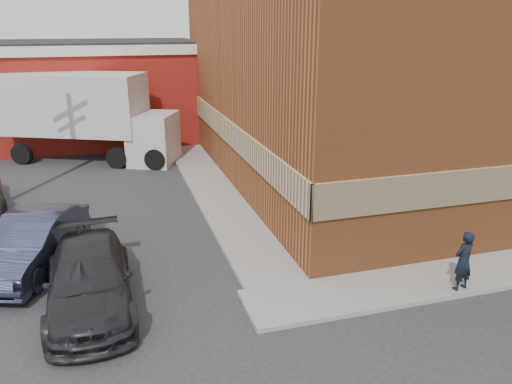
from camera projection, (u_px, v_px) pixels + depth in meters
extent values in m
plane|color=#28282B|center=(256.00, 291.00, 12.91)|extent=(90.00, 90.00, 0.00)
cube|color=#994F27|center=(383.00, 72.00, 21.90)|extent=(14.00, 18.00, 9.00)
cube|color=#D1B781|center=(228.00, 131.00, 20.72)|extent=(0.08, 18.16, 1.00)
cube|color=gray|center=(209.00, 184.00, 21.21)|extent=(1.80, 18.00, 0.12)
cube|color=maroon|center=(57.00, 97.00, 28.62)|extent=(16.00, 8.00, 5.00)
cube|color=silver|center=(50.00, 48.00, 27.73)|extent=(16.30, 8.30, 0.50)
cube|color=black|center=(50.00, 42.00, 27.63)|extent=(16.00, 8.00, 0.10)
imported|color=black|center=(463.00, 261.00, 12.55)|extent=(0.65, 0.49, 1.59)
imported|color=#2D334B|center=(32.00, 243.00, 13.92)|extent=(3.06, 4.94, 1.54)
imported|color=#242427|center=(90.00, 280.00, 12.04)|extent=(2.10, 4.94, 1.42)
cube|color=silver|center=(74.00, 104.00, 24.27)|extent=(7.18, 5.23, 2.89)
cube|color=#227F47|center=(62.00, 118.00, 23.15)|extent=(5.86, 2.74, 0.89)
cube|color=silver|center=(162.00, 139.00, 24.19)|extent=(2.85, 3.06, 2.45)
cylinder|color=black|center=(22.00, 154.00, 24.32)|extent=(1.05, 0.72, 1.00)
cylinder|color=black|center=(47.00, 143.00, 26.40)|extent=(1.05, 0.72, 1.00)
cylinder|color=black|center=(117.00, 158.00, 23.65)|extent=(1.05, 0.72, 1.00)
cylinder|color=black|center=(135.00, 147.00, 25.73)|extent=(1.05, 0.72, 1.00)
cylinder|color=black|center=(156.00, 159.00, 23.39)|extent=(1.05, 0.72, 1.00)
cylinder|color=black|center=(170.00, 148.00, 25.47)|extent=(1.05, 0.72, 1.00)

